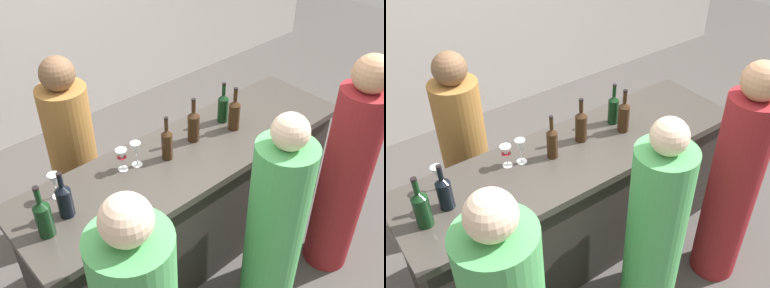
# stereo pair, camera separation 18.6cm
# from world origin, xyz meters

# --- Properties ---
(ground_plane) EXTENTS (12.00, 12.00, 0.00)m
(ground_plane) POSITION_xyz_m (0.00, 0.00, 0.00)
(ground_plane) COLOR #4C4744
(bar_counter) EXTENTS (2.31, 0.66, 0.91)m
(bar_counter) POSITION_xyz_m (0.00, 0.00, 0.46)
(bar_counter) COLOR #2A2723
(bar_counter) RESTS_ON ground
(wine_bottle_leftmost_dark_green) EXTENTS (0.08, 0.08, 0.31)m
(wine_bottle_leftmost_dark_green) POSITION_xyz_m (-1.00, -0.04, 1.03)
(wine_bottle_leftmost_dark_green) COLOR black
(wine_bottle_leftmost_dark_green) RESTS_ON bar_counter
(wine_bottle_second_left_near_black) EXTENTS (0.08, 0.08, 0.28)m
(wine_bottle_second_left_near_black) POSITION_xyz_m (-0.86, 0.02, 1.02)
(wine_bottle_second_left_near_black) COLOR black
(wine_bottle_second_left_near_black) RESTS_ON bar_counter
(wine_bottle_center_amber_brown) EXTENTS (0.07, 0.07, 0.29)m
(wine_bottle_center_amber_brown) POSITION_xyz_m (-0.16, 0.04, 1.02)
(wine_bottle_center_amber_brown) COLOR #331E0F
(wine_bottle_center_amber_brown) RESTS_ON bar_counter
(wine_bottle_second_right_amber_brown) EXTENTS (0.08, 0.08, 0.30)m
(wine_bottle_second_right_amber_brown) POSITION_xyz_m (0.08, 0.08, 1.02)
(wine_bottle_second_right_amber_brown) COLOR #331E0F
(wine_bottle_second_right_amber_brown) RESTS_ON bar_counter
(wine_bottle_rightmost_amber_brown) EXTENTS (0.08, 0.08, 0.31)m
(wine_bottle_rightmost_amber_brown) POSITION_xyz_m (0.37, -0.00, 1.03)
(wine_bottle_rightmost_amber_brown) COLOR #331E0F
(wine_bottle_rightmost_amber_brown) RESTS_ON bar_counter
(wine_bottle_far_right_dark_green) EXTENTS (0.07, 0.07, 0.29)m
(wine_bottle_far_right_dark_green) POSITION_xyz_m (0.38, 0.12, 1.02)
(wine_bottle_far_right_dark_green) COLOR black
(wine_bottle_far_right_dark_green) RESTS_ON bar_counter
(wine_glass_near_left) EXTENTS (0.06, 0.06, 0.16)m
(wine_glass_near_left) POSITION_xyz_m (-0.34, 0.11, 1.02)
(wine_glass_near_left) COLOR white
(wine_glass_near_left) RESTS_ON bar_counter
(wine_glass_near_center) EXTENTS (0.07, 0.07, 0.14)m
(wine_glass_near_center) POSITION_xyz_m (-0.43, 0.13, 1.01)
(wine_glass_near_center) COLOR white
(wine_glass_near_center) RESTS_ON bar_counter
(wine_glass_near_right) EXTENTS (0.06, 0.06, 0.16)m
(wine_glass_near_right) POSITION_xyz_m (-0.83, 0.18, 1.02)
(wine_glass_near_right) COLOR white
(wine_glass_near_right) RESTS_ON bar_counter
(person_center_guest) EXTENTS (0.31, 0.31, 1.59)m
(person_center_guest) POSITION_xyz_m (0.67, -0.70, 0.75)
(person_center_guest) COLOR maroon
(person_center_guest) RESTS_ON ground
(person_right_guest) EXTENTS (0.36, 0.36, 1.45)m
(person_right_guest) POSITION_xyz_m (0.06, -0.65, 0.67)
(person_right_guest) COLOR #4CA559
(person_right_guest) RESTS_ON ground
(person_server_behind) EXTENTS (0.41, 0.41, 1.44)m
(person_server_behind) POSITION_xyz_m (-0.47, 0.73, 0.67)
(person_server_behind) COLOR #9E6B33
(person_server_behind) RESTS_ON ground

